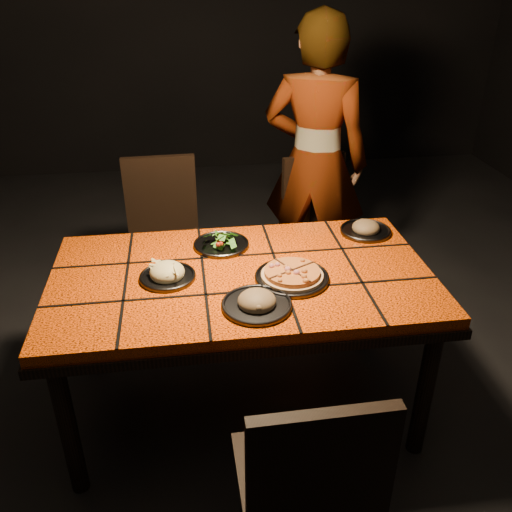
{
  "coord_description": "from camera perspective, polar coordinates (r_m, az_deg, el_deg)",
  "views": [
    {
      "loc": [
        -0.22,
        -1.96,
        1.91
      ],
      "look_at": [
        0.06,
        0.01,
        0.82
      ],
      "focal_mm": 38.0,
      "sensor_mm": 36.0,
      "label": 1
    }
  ],
  "objects": [
    {
      "name": "room_shell",
      "position": [
        2.01,
        -1.81,
        16.94
      ],
      "size": [
        6.04,
        7.04,
        3.08
      ],
      "color": "black",
      "rests_on": "ground"
    },
    {
      "name": "dining_table",
      "position": [
        2.33,
        -1.5,
        -3.45
      ],
      "size": [
        1.62,
        0.92,
        0.75
      ],
      "color": "#F24D07",
      "rests_on": "ground"
    },
    {
      "name": "chair_near",
      "position": [
        1.78,
        5.63,
        -22.73
      ],
      "size": [
        0.42,
        0.42,
        0.91
      ],
      "rotation": [
        0.0,
        0.0,
        3.15
      ],
      "color": "black",
      "rests_on": "ground"
    },
    {
      "name": "chair_far_left",
      "position": [
        3.23,
        -9.73,
        3.02
      ],
      "size": [
        0.43,
        0.43,
        0.93
      ],
      "rotation": [
        0.0,
        0.0,
        0.03
      ],
      "color": "black",
      "rests_on": "ground"
    },
    {
      "name": "chair_far_right",
      "position": [
        3.36,
        6.57,
        3.84
      ],
      "size": [
        0.47,
        0.47,
        0.89
      ],
      "rotation": [
        0.0,
        0.0,
        0.2
      ],
      "color": "black",
      "rests_on": "ground"
    },
    {
      "name": "diner",
      "position": [
        3.28,
        6.25,
        9.75
      ],
      "size": [
        0.73,
        0.63,
        1.71
      ],
      "primitive_type": "imported",
      "rotation": [
        0.0,
        0.0,
        2.73
      ],
      "color": "brown",
      "rests_on": "ground"
    },
    {
      "name": "plate_pizza",
      "position": [
        2.24,
        3.82,
        -2.08
      ],
      "size": [
        0.35,
        0.35,
        0.04
      ],
      "color": "#3C3B40",
      "rests_on": "dining_table"
    },
    {
      "name": "plate_pasta",
      "position": [
        2.27,
        -9.31,
        -1.91
      ],
      "size": [
        0.23,
        0.23,
        0.08
      ],
      "color": "#3C3B40",
      "rests_on": "dining_table"
    },
    {
      "name": "plate_salad",
      "position": [
        2.49,
        -3.69,
        1.54
      ],
      "size": [
        0.26,
        0.26,
        0.07
      ],
      "color": "#3C3B40",
      "rests_on": "dining_table"
    },
    {
      "name": "plate_mushroom_a",
      "position": [
        2.06,
        0.09,
        -4.83
      ],
      "size": [
        0.27,
        0.27,
        0.09
      ],
      "color": "#3C3B40",
      "rests_on": "dining_table"
    },
    {
      "name": "plate_mushroom_b",
      "position": [
        2.67,
        11.48,
        2.86
      ],
      "size": [
        0.24,
        0.24,
        0.08
      ],
      "color": "#3C3B40",
      "rests_on": "dining_table"
    }
  ]
}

